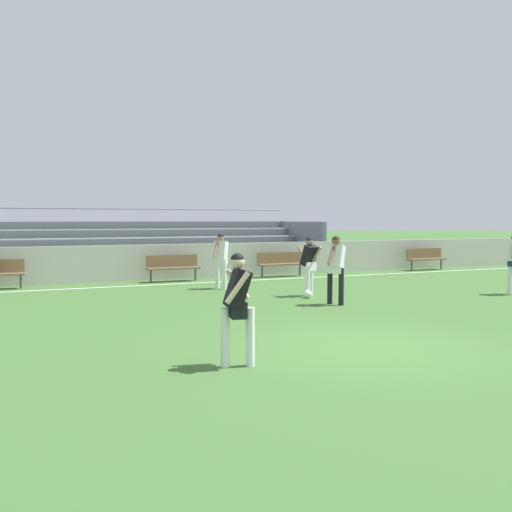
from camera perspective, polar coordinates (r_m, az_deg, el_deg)
The scene contains 12 objects.
ground_plane at distance 9.68m, azimuth 11.03°, elevation -8.99°, with size 160.00×160.00×0.00m, color #3D662D.
field_line_sideline at distance 18.91m, azimuth -7.11°, elevation -2.74°, with size 44.00×0.12×0.01m, color white.
sideline_wall at distance 20.29m, azimuth -8.35°, elevation -0.57°, with size 48.00×0.16×1.24m, color #BCB7AD.
bleacher_stand at distance 22.84m, azimuth -16.10°, elevation 0.97°, with size 18.43×4.43×2.60m.
bench_far_right at distance 21.06m, azimuth 2.46°, elevation -0.58°, with size 1.80×0.40×0.90m.
bench_near_bin at distance 19.58m, azimuth -8.35°, elevation -0.94°, with size 1.80×0.40×0.90m.
bench_centre_sideline at distance 24.83m, azimuth 16.65°, elevation -0.08°, with size 1.80×0.40×0.90m.
player_white_trailing_run at distance 14.16m, azimuth 8.00°, elevation -0.77°, with size 0.72×0.53×1.71m.
player_dark_on_ball at distance 15.70m, azimuth 5.37°, elevation -0.53°, with size 0.49×0.68×1.63m.
player_white_wide_right at distance 17.32m, azimuth -3.55°, elevation -0.00°, with size 0.64×0.50×1.68m.
player_dark_overlapping at distance 8.13m, azimuth -1.86°, elevation -4.39°, with size 0.53×0.54×1.64m.
soccer_ball at distance 15.35m, azimuth 5.20°, elevation -3.83°, with size 0.22×0.22×0.22m, color white.
Camera 1 is at (-5.43, -7.73, 2.11)m, focal length 39.86 mm.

